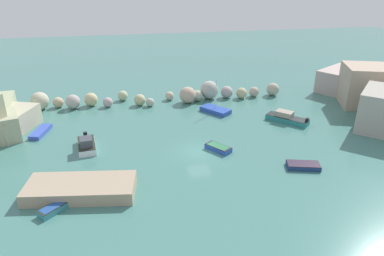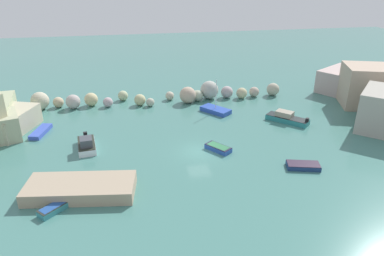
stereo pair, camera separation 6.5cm
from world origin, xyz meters
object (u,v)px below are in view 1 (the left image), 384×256
object	(u,v)px
channel_buoy	(215,111)
moored_boat_0	(303,166)
moored_boat_1	(41,132)
moored_boat_3	(287,118)
stone_dock	(81,188)
moored_boat_5	(53,209)
moored_boat_2	(215,110)
moored_boat_4	(87,145)
moored_boat_6	(218,148)

from	to	relation	value
channel_buoy	moored_boat_0	bearing A→B (deg)	-72.87
moored_boat_0	moored_boat_1	xyz separation A→B (m)	(-27.86, 13.82, -0.01)
channel_buoy	moored_boat_3	distance (m)	9.90
stone_dock	moored_boat_1	bearing A→B (deg)	112.89
moored_boat_0	moored_boat_3	size ratio (longest dim) A/B	0.69
moored_boat_0	moored_boat_5	world-z (taller)	moored_boat_5
channel_buoy	moored_boat_2	bearing A→B (deg)	46.52
moored_boat_4	stone_dock	bearing A→B (deg)	-6.05
moored_boat_2	moored_boat_3	world-z (taller)	moored_boat_2
moored_boat_4	channel_buoy	bearing A→B (deg)	108.91
channel_buoy	moored_boat_1	size ratio (longest dim) A/B	0.13
channel_buoy	moored_boat_0	distance (m)	17.35
moored_boat_1	moored_boat_5	bearing A→B (deg)	-152.72
moored_boat_4	moored_boat_3	bearing A→B (deg)	90.22
moored_boat_0	channel_buoy	bearing A→B (deg)	-57.66
channel_buoy	moored_boat_5	size ratio (longest dim) A/B	0.22
stone_dock	moored_boat_2	world-z (taller)	moored_boat_2
stone_dock	moored_boat_3	bearing A→B (deg)	25.72
channel_buoy	moored_boat_3	xyz separation A→B (m)	(8.56, -4.96, 0.25)
moored_boat_4	moored_boat_5	size ratio (longest dim) A/B	1.75
moored_boat_0	moored_boat_4	distance (m)	23.50
moored_boat_0	moored_boat_6	size ratio (longest dim) A/B	1.14
stone_dock	moored_boat_2	distance (m)	24.14
moored_boat_1	channel_buoy	bearing A→B (deg)	-69.31
moored_boat_6	moored_boat_5	bearing A→B (deg)	-100.22
moored_boat_1	moored_boat_4	world-z (taller)	moored_boat_4
channel_buoy	moored_boat_6	world-z (taller)	moored_boat_6
moored_boat_3	moored_boat_6	distance (m)	12.64
moored_boat_0	moored_boat_2	world-z (taller)	moored_boat_2
moored_boat_4	moored_boat_5	bearing A→B (deg)	-16.77
moored_boat_0	moored_boat_2	distance (m)	17.47
moored_boat_2	moored_boat_4	distance (m)	18.96
moored_boat_3	moored_boat_6	xyz separation A→B (m)	(-10.98, -6.25, -0.23)
moored_boat_1	moored_boat_4	bearing A→B (deg)	-118.91
channel_buoy	moored_boat_0	world-z (taller)	channel_buoy
moored_boat_3	moored_boat_0	bearing A→B (deg)	119.73
channel_buoy	moored_boat_5	world-z (taller)	moored_boat_5
moored_boat_2	moored_boat_6	xyz separation A→B (m)	(-2.58, -11.38, -0.03)
moored_boat_2	moored_boat_5	size ratio (longest dim) A/B	1.92
moored_boat_2	moored_boat_5	world-z (taller)	moored_boat_2
moored_boat_0	moored_boat_3	bearing A→B (deg)	-91.34
moored_boat_5	moored_boat_6	distance (m)	18.28
moored_boat_5	moored_boat_6	size ratio (longest dim) A/B	0.79
moored_boat_2	moored_boat_4	xyz separation A→B (m)	(-17.01, -8.38, 0.26)
moored_boat_2	moored_boat_5	xyz separation A→B (m)	(-18.92, -19.58, -0.02)
moored_boat_1	moored_boat_6	xyz separation A→B (m)	(20.34, -8.45, 0.05)
channel_buoy	moored_boat_2	world-z (taller)	moored_boat_2
moored_boat_5	moored_boat_6	xyz separation A→B (m)	(16.34, 8.20, -0.01)
stone_dock	moored_boat_5	distance (m)	3.10
moored_boat_2	moored_boat_3	xyz separation A→B (m)	(8.40, -5.13, 0.20)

